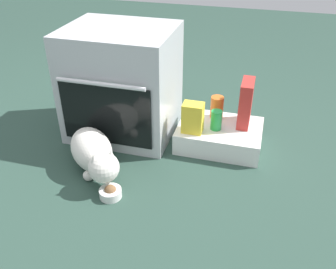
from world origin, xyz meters
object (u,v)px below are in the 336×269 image
pantry_cabinet (219,135)px  sauce_jar (217,107)px  cat (94,153)px  food_bowl (110,192)px  snack_bag (193,118)px  oven (122,83)px  cereal_box (246,103)px  soda_can (216,120)px

pantry_cabinet → sauce_jar: bearing=111.5°
pantry_cabinet → cat: size_ratio=0.88×
sauce_jar → cat: bearing=-136.5°
pantry_cabinet → food_bowl: size_ratio=4.37×
pantry_cabinet → food_bowl: (-0.46, -0.63, -0.04)m
snack_bag → sauce_jar: 0.23m
oven → sauce_jar: oven is taller
oven → cereal_box: size_ratio=2.41×
food_bowl → snack_bag: (0.31, 0.53, 0.19)m
soda_can → snack_bag: 0.15m
oven → snack_bag: 0.50m
cat → sauce_jar: sauce_jar is taller
snack_bag → sauce_jar: (0.11, 0.20, -0.02)m
oven → cat: size_ratio=1.19×
pantry_cabinet → snack_bag: snack_bag is taller
food_bowl → cat: bearing=133.1°
oven → food_bowl: oven is taller
cat → soda_can: 0.74m
cereal_box → cat: bearing=-145.6°
oven → snack_bag: size_ratio=3.75×
sauce_jar → food_bowl: bearing=-119.6°
oven → cat: oven is taller
snack_bag → food_bowl: bearing=-120.1°
oven → cereal_box: oven is taller
food_bowl → pantry_cabinet: bearing=53.9°
oven → sauce_jar: 0.61m
oven → snack_bag: oven is taller
food_bowl → snack_bag: bearing=59.9°
cat → oven: bearing=137.0°
oven → pantry_cabinet: bearing=-1.2°
soda_can → snack_bag: snack_bag is taller
cereal_box → snack_bag: cereal_box is taller
food_bowl → cereal_box: 0.95m
soda_can → cereal_box: size_ratio=0.43×
pantry_cabinet → cat: bearing=-144.3°
soda_can → cat: bearing=-145.6°
pantry_cabinet → snack_bag: bearing=-146.9°
pantry_cabinet → snack_bag: (-0.15, -0.10, 0.16)m
pantry_cabinet → cereal_box: cereal_box is taller
cereal_box → oven: bearing=-175.7°
oven → pantry_cabinet: (0.63, -0.01, -0.27)m
cat → cereal_box: 0.93m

